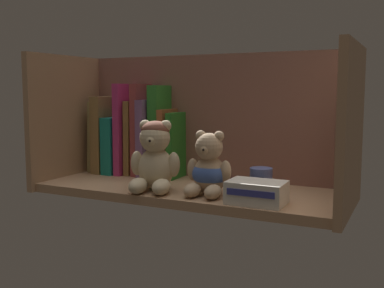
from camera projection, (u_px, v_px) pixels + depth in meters
shelf_board at (188, 191)px, 105.19cm from camera, size 68.97×25.31×2.00cm
shelf_back_panel at (211, 121)px, 115.23cm from camera, size 71.37×1.20×33.08cm
shelf_side_panel_left at (67, 120)px, 118.88cm from camera, size 1.60×27.71×33.08cm
shelf_side_panel_right at (351, 130)px, 87.94cm from camera, size 1.60×27.71×33.08cm
book_0 at (100, 136)px, 126.54cm from camera, size 2.49×9.11×19.15cm
book_1 at (108, 134)px, 125.23cm from camera, size 3.09×12.42×20.55cm
book_2 at (119, 145)px, 123.99cm from camera, size 3.25×12.68×15.05cm
book_3 at (128, 129)px, 122.14cm from camera, size 1.89×11.79×23.88cm
book_4 at (136, 138)px, 121.41cm from camera, size 1.90×9.44×19.41cm
book_5 at (143, 130)px, 120.13cm from camera, size 2.07×9.49×23.82cm
book_6 at (151, 138)px, 119.23cm from camera, size 2.13×12.34×19.78cm
book_7 at (161, 131)px, 117.73cm from camera, size 2.79×9.20×23.42cm
book_8 at (170, 143)px, 116.90cm from camera, size 2.16×10.21×17.49cm
book_9 at (177, 145)px, 116.03cm from camera, size 1.80×9.57×16.62cm
teddy_bear_larger at (155, 157)px, 100.71cm from camera, size 11.87×12.22×15.65cm
teddy_bear_smaller at (209, 170)px, 96.68cm from camera, size 9.98×10.42×13.68cm
pillar_candle at (261, 181)px, 97.40cm from camera, size 4.79×4.79×5.76cm
small_product_box at (257, 192)px, 89.36cm from camera, size 11.14×7.76×4.46cm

